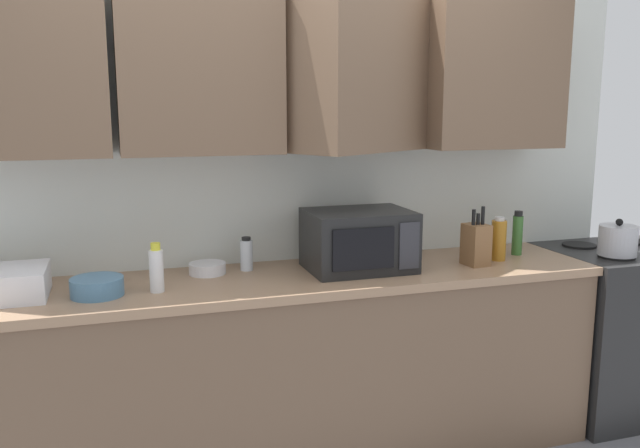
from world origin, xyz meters
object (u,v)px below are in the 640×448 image
Objects in this scene: bottle_clear_tall at (246,254)px; bowl_ceramic_small at (207,268)px; kettle at (618,240)px; bottle_white_jar at (156,269)px; bottle_amber_vinegar at (499,240)px; stove_range at (616,329)px; bowl_mixing_large at (97,287)px; bottle_green_oil at (517,234)px; knife_block at (476,244)px; microwave at (359,240)px.

bottle_clear_tall reaches higher than bowl_ceramic_small.
bottle_white_jar reaches higher than kettle.
bottle_clear_tall is (-1.24, 0.18, -0.03)m from bottle_amber_vinegar.
bottle_white_jar is 0.49m from bottle_clear_tall.
stove_range is 5.42× the size of bowl_ceramic_small.
stove_range is 5.77× the size of bottle_clear_tall.
bottle_white_jar is at bearing -150.20° from bottle_clear_tall.
bottle_amber_vinegar reaches higher than bowl_mixing_large.
bowl_mixing_large is at bearing -178.54° from bottle_amber_vinegar.
bottle_green_oil is 1.08× the size of bowl_mixing_large.
knife_block is at bearing 174.29° from kettle.
microwave is at bearing 5.99° from bottle_white_jar.
bottle_clear_tall is (0.42, 0.24, -0.02)m from bottle_white_jar.
kettle is at bearing -25.06° from bottle_green_oil.
bottle_green_oil is (-0.62, 0.07, 0.56)m from stove_range.
bowl_mixing_large is (-2.51, 0.09, -0.05)m from kettle.
microwave reaches higher than bowl_mixing_large.
knife_block reaches higher than bowl_mixing_large.
kettle reaches higher than bottle_clear_tall.
microwave is 0.94m from bottle_white_jar.
knife_block is 0.17m from bottle_amber_vinegar.
bottle_white_jar is (-0.93, -0.10, -0.04)m from microwave.
microwave is at bearing -10.92° from bowl_ceramic_small.
bowl_mixing_large is (-0.48, -0.22, 0.01)m from bowl_ceramic_small.
bottle_clear_tall is (-2.02, 0.17, 0.52)m from stove_range.
microwave is 1.17m from bowl_mixing_large.
bottle_green_oil is at bearing 173.56° from stove_range.
bottle_amber_vinegar is at bearing 2.15° from bottle_white_jar.
bottle_clear_tall is 0.19m from bowl_ceramic_small.
bottle_green_oil is (0.32, 0.13, 0.01)m from knife_block.
bottle_amber_vinegar is (0.73, -0.04, -0.04)m from microwave.
knife_block is at bearing -12.44° from bottle_clear_tall.
kettle is 0.89× the size of bowl_mixing_large.
kettle is at bearing -7.17° from microwave.
bottle_amber_vinegar reaches higher than kettle.
knife_block reaches higher than bottle_clear_tall.
bottle_clear_tall is at bearing 3.79° from bowl_ceramic_small.
bottle_green_oil is 1.11× the size of bottle_white_jar.
kettle is 2.05m from bowl_ceramic_small.
knife_block is 1.39× the size of bottle_white_jar.
kettle is 2.51m from bowl_mixing_large.
knife_block reaches higher than microwave.
bottle_amber_vinegar is 1.03× the size of bowl_mixing_large.
microwave is at bearing 178.91° from stove_range.
microwave reaches higher than bowl_ceramic_small.
stove_range is 1.90× the size of microwave.
knife_block is 1.50m from bottle_white_jar.
microwave is 2.85× the size of bowl_ceramic_small.
bowl_ceramic_small is (-1.58, 0.09, -0.08)m from bottle_green_oil.
kettle reaches higher than bowl_mixing_large.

